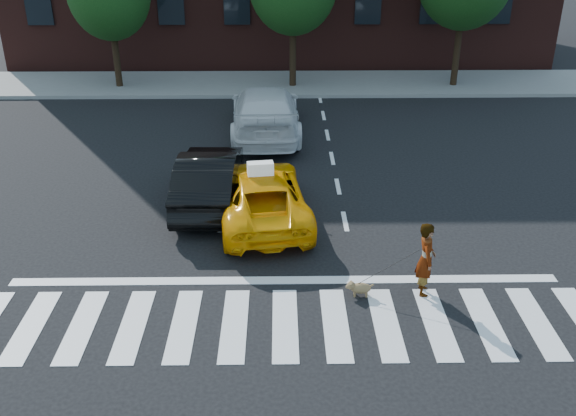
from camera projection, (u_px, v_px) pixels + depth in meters
The scene contains 10 objects.
ground at pixel (285, 324), 12.66m from camera, with size 120.00×120.00×0.00m, color black.
crosswalk at pixel (285, 324), 12.66m from camera, with size 13.00×2.40×0.01m, color silver.
stop_line at pixel (284, 280), 14.10m from camera, with size 12.00×0.30×0.01m, color silver.
sidewalk_far at pixel (281, 84), 28.33m from camera, with size 30.00×4.00×0.15m, color slate.
taxi at pixel (261, 195), 16.53m from camera, with size 2.19×4.76×1.32m, color #F39F05.
black_sedan at pixel (209, 178), 17.33m from camera, with size 1.56×4.46×1.47m, color black.
white_suv at pixel (265, 111), 22.29m from camera, with size 2.35×5.77×1.67m, color silver.
woman at pixel (426, 259), 13.32m from camera, with size 0.60×0.39×1.65m, color #999999.
dog at pixel (359, 288), 13.48m from camera, with size 0.60×0.25×0.34m.
taxi_sign at pixel (260, 168), 15.99m from camera, with size 0.65×0.28×0.32m, color white.
Camera 1 is at (-0.09, -10.34, 7.67)m, focal length 40.00 mm.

